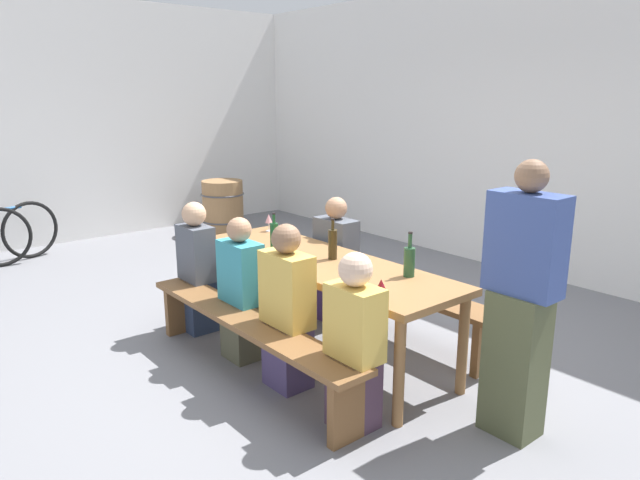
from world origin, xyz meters
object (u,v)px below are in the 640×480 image
Objects in this scene: wine_bottle_2 at (333,244)px; seated_guest_near_3 at (354,346)px; wine_bottle_0 at (409,261)px; wine_glass_0 at (269,219)px; seated_guest_near_0 at (197,270)px; bench_near at (246,330)px; wine_bottle_1 at (274,235)px; standing_host at (520,308)px; bench_far at (381,289)px; tasting_table at (320,269)px; seated_guest_near_1 at (241,293)px; seated_guest_far_0 at (336,264)px; wine_barrel at (223,207)px; wine_glass_1 at (381,286)px; seated_guest_near_2 at (287,312)px.

seated_guest_near_3 is at bearing -34.07° from wine_bottle_2.
wine_bottle_0 is 1.71m from wine_glass_0.
wine_bottle_0 is at bearing -67.02° from seated_guest_near_0.
wine_bottle_2 is (0.05, 0.75, 0.51)m from bench_near.
standing_host is at bearing 7.11° from wine_bottle_1.
bench_far is at bearing 58.67° from wine_bottle_1.
tasting_table is 0.62m from seated_guest_near_1.
seated_guest_near_3 is 0.67× the size of standing_host.
seated_guest_far_0 reaches higher than wine_barrel.
bench_far is 4.03m from wine_barrel.
seated_guest_near_0 reaches higher than wine_bottle_2.
seated_guest_near_3 reaches higher than wine_glass_0.
tasting_table is 17.11× the size of wine_glass_1.
seated_guest_near_2 is at bearing -90.00° from seated_guest_near_1.
seated_guest_near_2 reaches higher than wine_barrel.
tasting_table is 1.08m from seated_guest_near_3.
wine_glass_0 is 1.09m from seated_guest_near_1.
standing_host is at bearing -62.30° from seated_guest_near_2.
wine_bottle_0 is 0.28× the size of seated_guest_near_1.
seated_guest_near_1 reaches higher than wine_barrel.
wine_bottle_2 is at bearing 46.41° from seated_guest_far_0.
tasting_table is at bearing -125.07° from wine_bottle_2.
wine_glass_1 is at bearing -23.37° from wine_bottle_2.
seated_guest_near_2 is at bearing -30.37° from wine_glass_0.
bench_far is 1.20m from wine_glass_0.
wine_bottle_0 reaches higher than wine_barrel.
seated_guest_near_0 reaches higher than seated_guest_near_1.
wine_bottle_1 reaches higher than bench_near.
seated_guest_near_1 is at bearing -46.72° from wine_glass_0.
standing_host reaches higher than seated_guest_far_0.
seated_guest_near_2 is at bearing -121.09° from wine_bottle_0.
seated_guest_far_0 is (-0.41, 0.52, -0.15)m from tasting_table.
seated_guest_far_0 reaches higher than bench_near.
wine_barrel is at bearing 151.50° from bench_near.
wine_bottle_1 is at bearing -24.20° from wine_barrel.
tasting_table reaches higher than bench_far.
wine_bottle_2 is 0.78m from seated_guest_near_1.
wine_bottle_0 is 0.27× the size of seated_guest_near_2.
seated_guest_near_3 reaches higher than bench_far.
seated_guest_near_0 reaches higher than wine_glass_1.
bench_near is 1.99× the size of seated_guest_near_2.
wine_glass_1 is 0.75m from seated_guest_near_2.
wine_bottle_0 is at bearing -33.53° from bench_far.
bench_far is 0.99m from wine_bottle_0.
wine_bottle_0 is 1.00× the size of wine_bottle_2.
seated_guest_near_0 is at bearing -157.02° from wine_bottle_0.
standing_host is (2.04, 0.25, -0.08)m from wine_bottle_1.
wine_glass_1 is (0.22, -0.50, -0.01)m from wine_bottle_0.
seated_guest_near_0 is at bearing -150.03° from wine_bottle_2.
wine_bottle_1 is at bearing 73.03° from seated_guest_near_3.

